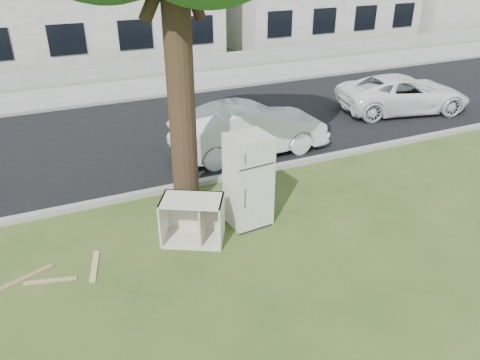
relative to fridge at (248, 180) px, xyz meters
name	(u,v)px	position (x,y,z in m)	size (l,w,h in m)	color
ground	(238,240)	(-0.46, -0.54, -0.93)	(120.00, 120.00, 0.00)	#324B1A
road	(154,135)	(-0.46, 5.46, -0.92)	(120.00, 7.00, 0.01)	black
kerb_near	(195,186)	(-0.46, 1.91, -0.93)	(120.00, 0.18, 0.12)	gray
kerb_far	(127,101)	(-0.46, 9.01, -0.93)	(120.00, 0.18, 0.12)	gray
sidewalk	(119,91)	(-0.46, 10.46, -0.92)	(120.00, 2.80, 0.01)	gray
low_wall	(110,72)	(-0.46, 12.06, -0.58)	(120.00, 0.15, 0.70)	gray
fridge	(248,180)	(0.00, 0.00, 0.00)	(0.76, 0.71, 1.86)	beige
cabinet	(193,220)	(-1.21, -0.16, -0.49)	(1.12, 0.69, 0.87)	beige
plank_a	(19,281)	(-4.26, -0.12, -0.92)	(1.19, 0.10, 0.02)	olive
plank_b	(50,281)	(-3.79, -0.33, -0.92)	(0.84, 0.08, 0.02)	#A28A54
plank_c	(95,266)	(-3.06, -0.23, -0.92)	(0.88, 0.10, 0.02)	tan
car_center	(250,129)	(1.51, 3.09, -0.25)	(1.43, 4.09, 1.35)	silver
car_right	(403,94)	(7.63, 4.16, -0.33)	(1.97, 4.28, 1.19)	white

